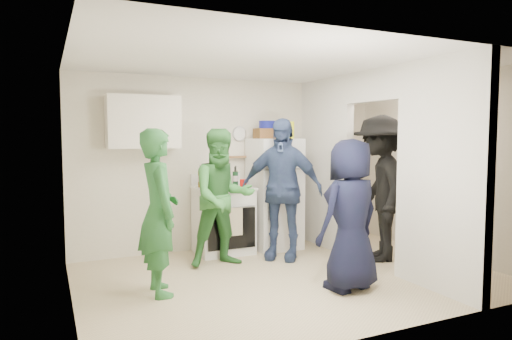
{
  "coord_description": "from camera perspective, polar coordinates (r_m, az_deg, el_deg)",
  "views": [
    {
      "loc": [
        -2.59,
        -4.64,
        1.68
      ],
      "look_at": [
        -0.26,
        0.4,
        1.25
      ],
      "focal_mm": 32.0,
      "sensor_mm": 36.0,
      "label": 1
    }
  ],
  "objects": [
    {
      "name": "fridge",
      "position": [
        6.77,
        2.32,
        -2.94
      ],
      "size": [
        0.67,
        0.65,
        1.62
      ],
      "primitive_type": "cube",
      "color": "white",
      "rests_on": "floor"
    },
    {
      "name": "yellow_cup_stack_top",
      "position": [
        6.74,
        4.41,
        5.0
      ],
      "size": [
        0.09,
        0.09,
        0.25
      ],
      "primitive_type": "cylinder",
      "color": "#F7FF15",
      "rests_on": "fridge"
    },
    {
      "name": "wall_back",
      "position": [
        6.86,
        -2.55,
        0.82
      ],
      "size": [
        4.8,
        0.0,
        4.8
      ],
      "primitive_type": "plane",
      "rotation": [
        1.57,
        0.0,
        0.0
      ],
      "color": "silver",
      "rests_on": "floor"
    },
    {
      "name": "person_nook",
      "position": [
        6.32,
        15.22,
        -2.18
      ],
      "size": [
        1.21,
        1.44,
        1.94
      ],
      "primitive_type": "imported",
      "rotation": [
        0.0,
        0.0,
        -2.04
      ],
      "color": "black",
      "rests_on": "floor"
    },
    {
      "name": "stove",
      "position": [
        6.53,
        -4.11,
        -6.25
      ],
      "size": [
        0.79,
        0.66,
        0.94
      ],
      "primitive_type": "cube",
      "color": "white",
      "rests_on": "floor"
    },
    {
      "name": "yellow_cup_stack_stove",
      "position": [
        6.2,
        -4.46,
        -1.26
      ],
      "size": [
        0.09,
        0.09,
        0.25
      ],
      "primitive_type": "cylinder",
      "color": "#FFEF15",
      "rests_on": "stove"
    },
    {
      "name": "person_green_center",
      "position": [
        5.85,
        -4.18,
        -3.45
      ],
      "size": [
        0.87,
        0.69,
        1.76
      ],
      "primitive_type": "imported",
      "rotation": [
        0.0,
        0.0,
        -0.03
      ],
      "color": "#387F3A",
      "rests_on": "floor"
    },
    {
      "name": "bottle_f",
      "position": [
        6.54,
        -2.59,
        -0.82
      ],
      "size": [
        0.08,
        0.08,
        0.28
      ],
      "primitive_type": "cylinder",
      "color": "#163D21",
      "rests_on": "stove"
    },
    {
      "name": "person_navy",
      "position": [
        5.03,
        11.71,
        -5.5
      ],
      "size": [
        0.89,
        0.66,
        1.64
      ],
      "primitive_type": "imported",
      "rotation": [
        0.0,
        0.0,
        -2.95
      ],
      "color": "black",
      "rests_on": "floor"
    },
    {
      "name": "wall_left",
      "position": [
        4.66,
        -22.32,
        -1.18
      ],
      "size": [
        0.0,
        3.4,
        3.4
      ],
      "primitive_type": "plane",
      "rotation": [
        1.57,
        0.0,
        1.57
      ],
      "color": "silver",
      "rests_on": "floor"
    },
    {
      "name": "red_cup",
      "position": [
        6.35,
        -1.64,
        -1.7
      ],
      "size": [
        0.09,
        0.09,
        0.12
      ],
      "primitive_type": "cylinder",
      "color": "red",
      "rests_on": "stove"
    },
    {
      "name": "floor",
      "position": [
        5.57,
        4.31,
        -13.13
      ],
      "size": [
        4.8,
        4.8,
        0.0
      ],
      "primitive_type": "plane",
      "color": "beige",
      "rests_on": "ground"
    },
    {
      "name": "wall_right",
      "position": [
        6.83,
        22.26,
        0.48
      ],
      "size": [
        0.0,
        3.4,
        3.4
      ],
      "primitive_type": "plane",
      "rotation": [
        1.57,
        0.0,
        -1.57
      ],
      "color": "silver",
      "rests_on": "floor"
    },
    {
      "name": "bottle_d",
      "position": [
        6.41,
        -3.63,
        -0.9
      ],
      "size": [
        0.07,
        0.07,
        0.29
      ],
      "primitive_type": "cylinder",
      "color": "brown",
      "rests_on": "stove"
    },
    {
      "name": "blue_bowl",
      "position": [
        6.72,
        1.39,
        5.69
      ],
      "size": [
        0.24,
        0.24,
        0.11
      ],
      "primitive_type": "cylinder",
      "color": "navy",
      "rests_on": "wicker_basket"
    },
    {
      "name": "wall_clock",
      "position": [
        6.85,
        -2.11,
        4.59
      ],
      "size": [
        0.22,
        0.02,
        0.22
      ],
      "primitive_type": "cylinder",
      "rotation": [
        1.57,
        0.0,
        0.0
      ],
      "color": "white",
      "rests_on": "wall_back"
    },
    {
      "name": "nook_window",
      "position": [
        6.94,
        21.03,
        3.88
      ],
      "size": [
        0.03,
        0.7,
        0.8
      ],
      "primitive_type": "cube",
      "color": "black",
      "rests_on": "wall_right"
    },
    {
      "name": "bottle_i",
      "position": [
        6.56,
        -4.01,
        -0.87
      ],
      "size": [
        0.08,
        0.08,
        0.27
      ],
      "primitive_type": "cylinder",
      "color": "#4F2B0D",
      "rests_on": "stove"
    },
    {
      "name": "person_denim",
      "position": [
        6.17,
        3.17,
        -2.38
      ],
      "size": [
        1.14,
        1.09,
        1.9
      ],
      "primitive_type": "imported",
      "rotation": [
        0.0,
        0.0,
        -0.73
      ],
      "color": "#344E73",
      "rests_on": "floor"
    },
    {
      "name": "upper_cabinet",
      "position": [
        6.28,
        -13.91,
        5.85
      ],
      "size": [
        0.95,
        0.34,
        0.7
      ],
      "primitive_type": "cube",
      "color": "silver",
      "rests_on": "wall_back"
    },
    {
      "name": "bottle_g",
      "position": [
        6.68,
        -2.55,
        -0.69
      ],
      "size": [
        0.06,
        0.06,
        0.29
      ],
      "primitive_type": "cylinder",
      "color": "olive",
      "rests_on": "stove"
    },
    {
      "name": "partition_pier_back",
      "position": [
        6.89,
        8.64,
        0.79
      ],
      "size": [
        0.12,
        1.2,
        2.5
      ],
      "primitive_type": "cube",
      "color": "silver",
      "rests_on": "floor"
    },
    {
      "name": "spice_shelf",
      "position": [
        6.81,
        -2.39,
        1.64
      ],
      "size": [
        0.35,
        0.08,
        0.03
      ],
      "primitive_type": "cube",
      "color": "olive",
      "rests_on": "wall_back"
    },
    {
      "name": "bottle_c",
      "position": [
        6.54,
        -5.19,
        -0.74
      ],
      "size": [
        0.07,
        0.07,
        0.3
      ],
      "primitive_type": "cylinder",
      "color": "#9899A5",
      "rests_on": "stove"
    },
    {
      "name": "bottle_e",
      "position": [
        6.67,
        -3.96,
        -0.82
      ],
      "size": [
        0.07,
        0.07,
        0.26
      ],
      "primitive_type": "cylinder",
      "color": "#ACBABF",
      "rests_on": "stove"
    },
    {
      "name": "wall_front",
      "position": [
        3.94,
        16.53,
        -2.0
      ],
      "size": [
        4.8,
        0.0,
        4.8
      ],
      "primitive_type": "plane",
      "rotation": [
        -1.57,
        0.0,
        0.0
      ],
      "color": "silver",
      "rests_on": "floor"
    },
    {
      "name": "nook_window_frame",
      "position": [
        6.93,
        20.94,
        3.88
      ],
      "size": [
        0.04,
        0.76,
        0.86
      ],
      "primitive_type": "cube",
      "color": "white",
      "rests_on": "wall_right"
    },
    {
      "name": "ceiling",
      "position": [
        5.38,
        4.47,
        13.19
      ],
      "size": [
        4.8,
        4.8,
        0.0
      ],
      "primitive_type": "plane",
      "rotation": [
        3.14,
        0.0,
        0.0
      ],
      "color": "white",
      "rests_on": "wall_back"
    },
    {
      "name": "partition_pier_front",
      "position": [
        5.21,
        22.1,
        -0.63
      ],
      "size": [
        0.12,
        1.2,
        2.5
      ],
      "primitive_type": "cube",
      "color": "silver",
      "rests_on": "floor"
    },
    {
      "name": "bottle_b",
      "position": [
        6.33,
        -5.36,
        -0.88
      ],
      "size": [
        0.07,
        0.07,
        0.31
      ],
      "primitive_type": "cylinder",
      "color": "#1A5025",
      "rests_on": "stove"
    },
    {
      "name": "bottle_a",
      "position": [
        6.46,
        -6.94,
        -0.8
      ],
      "size": [
        0.07,
        0.07,
        0.31
      ],
      "primitive_type": "cylinder",
      "color": "brown",
      "rests_on": "stove"
    },
    {
      "name": "bottle_h",
      "position": [
        6.23,
        -6.23,
        -1.2
      ],
      "size": [
        0.08,
        0.08,
        0.26
      ],
      "primitive_type": "cylinder",
      "color": "#A5ADB1",
      "rests_on": "stove"
    },
    {
      "name": "partition_header",
      "position": [
        6.03,
        14.63,
        10.19
      ],
      "size": [
        0.12,
        1.0,
        0.4
      ],
      "primitive_type": "cube",
      "color": "silver",
      "rests_on": "partition_pier_back"
    },
    {
      "name": "wicker_basket",
      "position": [
        6.72,
        1.39,
        4.59
      ],
      "size": [
        0.35,
        0.25,
        0.15
      ],
      "primitive_type": "cube",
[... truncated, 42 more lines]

